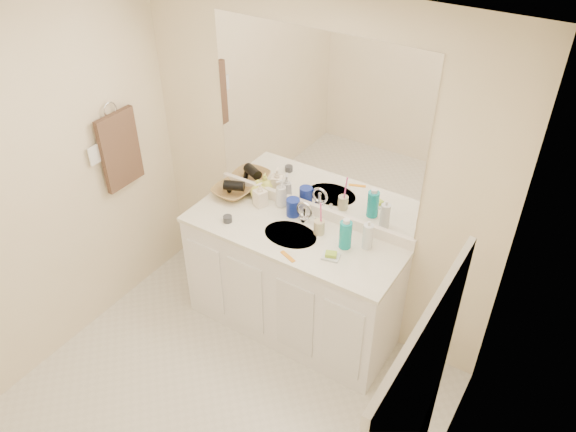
# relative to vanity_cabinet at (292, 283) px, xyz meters

# --- Properties ---
(floor) EXTENTS (2.60, 2.60, 0.00)m
(floor) POSITION_rel_vanity_cabinet_xyz_m (0.00, -1.02, -0.42)
(floor) COLOR silver
(floor) RESTS_ON ground
(ceiling) EXTENTS (2.60, 2.60, 0.02)m
(ceiling) POSITION_rel_vanity_cabinet_xyz_m (0.00, -1.02, 1.97)
(ceiling) COLOR white
(ceiling) RESTS_ON wall_back
(wall_back) EXTENTS (2.60, 0.02, 2.40)m
(wall_back) POSITION_rel_vanity_cabinet_xyz_m (0.00, 0.28, 0.77)
(wall_back) COLOR #FBEAC4
(wall_back) RESTS_ON floor
(wall_left) EXTENTS (0.02, 2.60, 2.40)m
(wall_left) POSITION_rel_vanity_cabinet_xyz_m (-1.30, -1.02, 0.77)
(wall_left) COLOR #FBEAC4
(wall_left) RESTS_ON floor
(wall_right) EXTENTS (0.02, 2.60, 2.40)m
(wall_right) POSITION_rel_vanity_cabinet_xyz_m (1.30, -1.02, 0.77)
(wall_right) COLOR #FBEAC4
(wall_right) RESTS_ON floor
(vanity_cabinet) EXTENTS (1.50, 0.55, 0.85)m
(vanity_cabinet) POSITION_rel_vanity_cabinet_xyz_m (0.00, 0.00, 0.00)
(vanity_cabinet) COLOR white
(vanity_cabinet) RESTS_ON floor
(countertop) EXTENTS (1.52, 0.57, 0.03)m
(countertop) POSITION_rel_vanity_cabinet_xyz_m (0.00, 0.00, 0.44)
(countertop) COLOR white
(countertop) RESTS_ON vanity_cabinet
(backsplash) EXTENTS (1.52, 0.03, 0.08)m
(backsplash) POSITION_rel_vanity_cabinet_xyz_m (0.00, 0.26, 0.50)
(backsplash) COLOR white
(backsplash) RESTS_ON countertop
(sink_basin) EXTENTS (0.37, 0.37, 0.02)m
(sink_basin) POSITION_rel_vanity_cabinet_xyz_m (0.00, -0.02, 0.44)
(sink_basin) COLOR beige
(sink_basin) RESTS_ON countertop
(faucet) EXTENTS (0.02, 0.02, 0.11)m
(faucet) POSITION_rel_vanity_cabinet_xyz_m (0.00, 0.16, 0.51)
(faucet) COLOR silver
(faucet) RESTS_ON countertop
(mirror) EXTENTS (1.48, 0.01, 1.20)m
(mirror) POSITION_rel_vanity_cabinet_xyz_m (0.00, 0.27, 1.14)
(mirror) COLOR white
(mirror) RESTS_ON wall_back
(blue_mug) EXTENTS (0.11, 0.11, 0.13)m
(blue_mug) POSITION_rel_vanity_cabinet_xyz_m (-0.10, 0.18, 0.52)
(blue_mug) COLOR navy
(blue_mug) RESTS_ON countertop
(tan_cup) EXTENTS (0.08, 0.08, 0.10)m
(tan_cup) POSITION_rel_vanity_cabinet_xyz_m (0.15, 0.09, 0.50)
(tan_cup) COLOR #C4B78A
(tan_cup) RESTS_ON countertop
(toothbrush) EXTENTS (0.02, 0.04, 0.21)m
(toothbrush) POSITION_rel_vanity_cabinet_xyz_m (0.16, 0.09, 0.60)
(toothbrush) COLOR #F7419A
(toothbrush) RESTS_ON tan_cup
(mouthwash_bottle) EXTENTS (0.10, 0.10, 0.19)m
(mouthwash_bottle) POSITION_rel_vanity_cabinet_xyz_m (0.36, 0.06, 0.55)
(mouthwash_bottle) COLOR #0D989E
(mouthwash_bottle) RESTS_ON countertop
(clear_pump_bottle) EXTENTS (0.08, 0.08, 0.18)m
(clear_pump_bottle) POSITION_rel_vanity_cabinet_xyz_m (0.48, 0.13, 0.54)
(clear_pump_bottle) COLOR silver
(clear_pump_bottle) RESTS_ON countertop
(soap_dish) EXTENTS (0.13, 0.11, 0.01)m
(soap_dish) POSITION_rel_vanity_cabinet_xyz_m (0.34, -0.08, 0.46)
(soap_dish) COLOR silver
(soap_dish) RESTS_ON countertop
(green_soap) EXTENTS (0.08, 0.07, 0.03)m
(green_soap) POSITION_rel_vanity_cabinet_xyz_m (0.34, -0.08, 0.48)
(green_soap) COLOR #94C12F
(green_soap) RESTS_ON soap_dish
(orange_comb) EXTENTS (0.13, 0.07, 0.01)m
(orange_comb) POSITION_rel_vanity_cabinet_xyz_m (0.11, -0.22, 0.46)
(orange_comb) COLOR orange
(orange_comb) RESTS_ON countertop
(dark_jar) EXTENTS (0.08, 0.08, 0.04)m
(dark_jar) POSITION_rel_vanity_cabinet_xyz_m (-0.44, -0.13, 0.48)
(dark_jar) COLOR #34353B
(dark_jar) RESTS_ON countertop
(soap_bottle_white) EXTENTS (0.11, 0.11, 0.21)m
(soap_bottle_white) POSITION_rel_vanity_cabinet_xyz_m (-0.23, 0.23, 0.56)
(soap_bottle_white) COLOR silver
(soap_bottle_white) RESTS_ON countertop
(soap_bottle_cream) EXTENTS (0.11, 0.11, 0.18)m
(soap_bottle_cream) POSITION_rel_vanity_cabinet_xyz_m (-0.36, 0.15, 0.55)
(soap_bottle_cream) COLOR #FFEECF
(soap_bottle_cream) RESTS_ON countertop
(soap_bottle_yellow) EXTENTS (0.15, 0.15, 0.15)m
(soap_bottle_yellow) POSITION_rel_vanity_cabinet_xyz_m (-0.42, 0.22, 0.53)
(soap_bottle_yellow) COLOR #F6FD62
(soap_bottle_yellow) RESTS_ON countertop
(wicker_basket) EXTENTS (0.29, 0.29, 0.07)m
(wicker_basket) POSITION_rel_vanity_cabinet_xyz_m (-0.60, 0.15, 0.49)
(wicker_basket) COLOR olive
(wicker_basket) RESTS_ON countertop
(hair_dryer) EXTENTS (0.16, 0.13, 0.07)m
(hair_dryer) POSITION_rel_vanity_cabinet_xyz_m (-0.58, 0.15, 0.54)
(hair_dryer) COLOR black
(hair_dryer) RESTS_ON wicker_basket
(towel_ring) EXTENTS (0.01, 0.11, 0.11)m
(towel_ring) POSITION_rel_vanity_cabinet_xyz_m (-1.27, -0.25, 1.12)
(towel_ring) COLOR silver
(towel_ring) RESTS_ON wall_left
(hand_towel) EXTENTS (0.04, 0.32, 0.55)m
(hand_towel) POSITION_rel_vanity_cabinet_xyz_m (-1.25, -0.25, 0.82)
(hand_towel) COLOR #32231B
(hand_towel) RESTS_ON towel_ring
(switch_plate) EXTENTS (0.01, 0.08, 0.13)m
(switch_plate) POSITION_rel_vanity_cabinet_xyz_m (-1.27, -0.45, 0.88)
(switch_plate) COLOR white
(switch_plate) RESTS_ON wall_left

